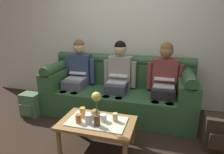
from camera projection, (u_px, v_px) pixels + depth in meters
ground_plane at (94, 154)px, 2.34m from camera, size 14.00×14.00×0.00m
back_wall_patterned at (126, 25)px, 3.49m from camera, size 6.00×0.12×2.90m
couch at (118, 92)px, 3.31m from camera, size 2.44×0.88×0.96m
person_left at (78, 72)px, 3.42m from camera, size 0.56×0.67×1.22m
person_middle at (119, 75)px, 3.23m from camera, size 0.56×0.67×1.22m
person_right at (164, 79)px, 3.03m from camera, size 0.56×0.67×1.22m
coffee_table at (97, 125)px, 2.35m from camera, size 0.90×0.56×0.38m
flower_vase at (97, 106)px, 2.17m from camera, size 0.10×0.10×0.41m
snack_bowl at (95, 114)px, 2.41m from camera, size 0.14×0.14×0.11m
cup_near_left at (115, 117)px, 2.32m from camera, size 0.06×0.06×0.10m
cup_near_right at (79, 119)px, 2.28m from camera, size 0.07×0.07×0.11m
cup_far_center at (83, 112)px, 2.41m from camera, size 0.07×0.07×0.13m
cup_far_left at (103, 118)px, 2.32m from camera, size 0.08×0.08×0.09m
cup_far_right at (88, 119)px, 2.27m from camera, size 0.08×0.08×0.11m
backpack_left at (31, 105)px, 3.23m from camera, size 0.29×0.27×0.39m
backpack_right at (216, 133)px, 2.39m from camera, size 0.28×0.29×0.43m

